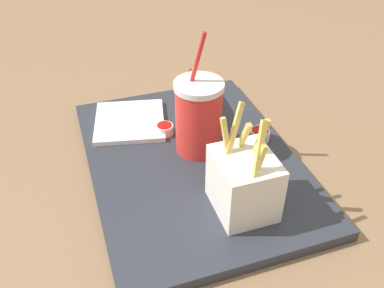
{
  "coord_description": "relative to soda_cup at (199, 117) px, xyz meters",
  "views": [
    {
      "loc": [
        -0.55,
        0.18,
        0.49
      ],
      "look_at": [
        0.0,
        0.0,
        0.05
      ],
      "focal_mm": 39.66,
      "sensor_mm": 36.0,
      "label": 1
    }
  ],
  "objects": [
    {
      "name": "ground_plane",
      "position": [
        -0.02,
        0.02,
        -0.1
      ],
      "size": [
        2.4,
        2.4,
        0.02
      ],
      "primitive_type": "cube",
      "color": "#8C6B4C"
    },
    {
      "name": "food_tray",
      "position": [
        -0.02,
        0.02,
        -0.08
      ],
      "size": [
        0.48,
        0.35,
        0.02
      ],
      "primitive_type": "cube",
      "color": "#2D333D",
      "rests_on": "ground_plane"
    },
    {
      "name": "soda_cup",
      "position": [
        0.0,
        0.0,
        0.0
      ],
      "size": [
        0.08,
        0.08,
        0.22
      ],
      "color": "red",
      "rests_on": "food_tray"
    },
    {
      "name": "fries_basket",
      "position": [
        -0.16,
        -0.01,
        -0.02
      ],
      "size": [
        0.1,
        0.08,
        0.16
      ],
      "color": "white",
      "rests_on": "food_tray"
    },
    {
      "name": "hot_dog_1",
      "position": [
        0.12,
        -0.05,
        -0.04
      ],
      "size": [
        0.19,
        0.08,
        0.07
      ],
      "color": "#DBB775",
      "rests_on": "food_tray"
    },
    {
      "name": "ketchup_cup_1",
      "position": [
        -0.01,
        -0.12,
        -0.06
      ],
      "size": [
        0.04,
        0.04,
        0.02
      ],
      "color": "white",
      "rests_on": "food_tray"
    },
    {
      "name": "ketchup_cup_2",
      "position": [
        0.06,
        0.05,
        -0.06
      ],
      "size": [
        0.03,
        0.03,
        0.02
      ],
      "color": "white",
      "rests_on": "food_tray"
    },
    {
      "name": "napkin_stack",
      "position": [
        0.12,
        0.1,
        -0.06
      ],
      "size": [
        0.16,
        0.16,
        0.01
      ],
      "primitive_type": "cube",
      "rotation": [
        0.0,
        0.0,
        -0.22
      ],
      "color": "white",
      "rests_on": "food_tray"
    }
  ]
}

